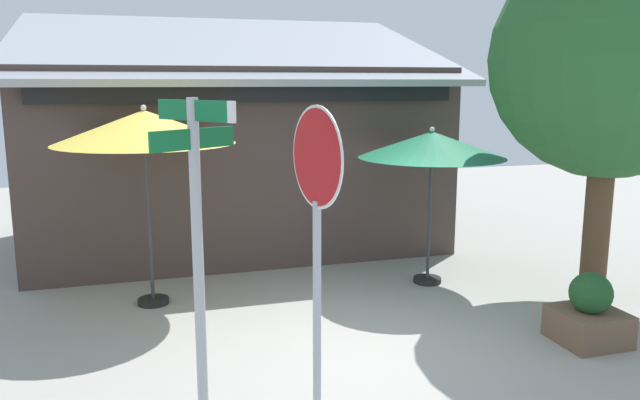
% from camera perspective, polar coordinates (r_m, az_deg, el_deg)
% --- Properties ---
extents(ground_plane, '(28.00, 28.00, 0.10)m').
position_cam_1_polar(ground_plane, '(7.81, 3.95, -13.51)').
color(ground_plane, '#9E9B93').
extents(cafe_building, '(7.90, 5.07, 4.55)m').
position_cam_1_polar(cafe_building, '(12.54, -7.80, 4.37)').
color(cafe_building, '#473833').
rests_on(cafe_building, ground).
extents(street_sign_post, '(0.69, 0.74, 3.03)m').
position_cam_1_polar(street_sign_post, '(5.15, -11.02, -4.19)').
color(street_sign_post, '#A8AAB2').
rests_on(street_sign_post, ground).
extents(stop_sign, '(0.18, 0.82, 2.97)m').
position_cam_1_polar(stop_sign, '(5.07, -0.28, -1.24)').
color(stop_sign, '#A8AAB2').
rests_on(stop_sign, ground).
extents(patio_umbrella_mustard_left, '(2.48, 2.48, 2.84)m').
position_cam_1_polar(patio_umbrella_mustard_left, '(8.97, -15.64, 6.30)').
color(patio_umbrella_mustard_left, black).
rests_on(patio_umbrella_mustard_left, ground).
extents(patio_umbrella_forest_green_center, '(2.27, 2.27, 2.47)m').
position_cam_1_polar(patio_umbrella_forest_green_center, '(9.80, 10.10, 4.87)').
color(patio_umbrella_forest_green_center, black).
rests_on(patio_umbrella_forest_green_center, ground).
extents(shade_tree, '(3.41, 3.22, 5.05)m').
position_cam_1_polar(shade_tree, '(9.53, 25.72, 11.04)').
color(shade_tree, brown).
rests_on(shade_tree, ground).
extents(sidewalk_planter, '(0.77, 0.77, 0.88)m').
position_cam_1_polar(sidewalk_planter, '(8.44, 23.23, -9.53)').
color(sidewalk_planter, brown).
rests_on(sidewalk_planter, ground).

